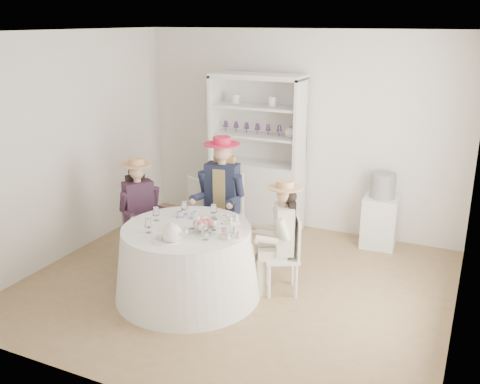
% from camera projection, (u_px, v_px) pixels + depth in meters
% --- Properties ---
extents(ground, '(4.50, 4.50, 0.00)m').
position_uv_depth(ground, '(236.00, 284.00, 5.95)').
color(ground, olive).
rests_on(ground, ground).
extents(ceiling, '(4.50, 4.50, 0.00)m').
position_uv_depth(ceiling, '(236.00, 31.00, 5.12)').
color(ceiling, white).
rests_on(ceiling, wall_back).
extents(wall_back, '(4.50, 0.00, 4.50)m').
position_uv_depth(wall_back, '(299.00, 132.00, 7.26)').
color(wall_back, white).
rests_on(wall_back, ground).
extents(wall_front, '(4.50, 0.00, 4.50)m').
position_uv_depth(wall_front, '(116.00, 234.00, 3.81)').
color(wall_front, white).
rests_on(wall_front, ground).
extents(wall_left, '(0.00, 4.50, 4.50)m').
position_uv_depth(wall_left, '(68.00, 146.00, 6.44)').
color(wall_left, white).
rests_on(wall_left, ground).
extents(wall_right, '(0.00, 4.50, 4.50)m').
position_uv_depth(wall_right, '(470.00, 196.00, 4.63)').
color(wall_right, white).
rests_on(wall_right, ground).
extents(tea_table, '(1.54, 1.54, 0.77)m').
position_uv_depth(tea_table, '(187.00, 262.00, 5.62)').
color(tea_table, white).
rests_on(tea_table, ground).
extents(hutch, '(1.46, 0.98, 2.13)m').
position_uv_depth(hutch, '(257.00, 175.00, 7.39)').
color(hutch, silver).
rests_on(hutch, ground).
extents(side_table, '(0.45, 0.45, 0.66)m').
position_uv_depth(side_table, '(380.00, 222.00, 6.87)').
color(side_table, silver).
rests_on(side_table, ground).
extents(hatbox, '(0.41, 0.41, 0.32)m').
position_uv_depth(hatbox, '(383.00, 185.00, 6.72)').
color(hatbox, black).
rests_on(hatbox, side_table).
extents(guest_left, '(0.56, 0.52, 1.30)m').
position_uv_depth(guest_left, '(140.00, 206.00, 6.25)').
color(guest_left, silver).
rests_on(guest_left, ground).
extents(guest_mid, '(0.56, 0.58, 1.51)m').
position_uv_depth(guest_mid, '(222.00, 191.00, 6.36)').
color(guest_mid, silver).
rests_on(guest_mid, ground).
extents(guest_right, '(0.53, 0.48, 1.25)m').
position_uv_depth(guest_right, '(282.00, 231.00, 5.58)').
color(guest_right, silver).
rests_on(guest_right, ground).
extents(spare_chair, '(0.50, 0.50, 0.90)m').
position_uv_depth(spare_chair, '(203.00, 209.00, 6.89)').
color(spare_chair, silver).
rests_on(spare_chair, ground).
extents(teacup_a, '(0.08, 0.08, 0.06)m').
position_uv_depth(teacup_a, '(180.00, 215.00, 5.76)').
color(teacup_a, white).
rests_on(teacup_a, tea_table).
extents(teacup_b, '(0.08, 0.08, 0.07)m').
position_uv_depth(teacup_b, '(194.00, 215.00, 5.74)').
color(teacup_b, white).
rests_on(teacup_b, tea_table).
extents(teacup_c, '(0.12, 0.12, 0.07)m').
position_uv_depth(teacup_c, '(214.00, 223.00, 5.52)').
color(teacup_c, white).
rests_on(teacup_c, tea_table).
extents(flower_bowl, '(0.29, 0.29, 0.06)m').
position_uv_depth(flower_bowl, '(206.00, 228.00, 5.40)').
color(flower_bowl, white).
rests_on(flower_bowl, tea_table).
extents(flower_arrangement, '(0.20, 0.20, 0.07)m').
position_uv_depth(flower_arrangement, '(203.00, 224.00, 5.34)').
color(flower_arrangement, '#CE6771').
rests_on(flower_arrangement, tea_table).
extents(table_teapot, '(0.27, 0.20, 0.21)m').
position_uv_depth(table_teapot, '(172.00, 233.00, 5.13)').
color(table_teapot, white).
rests_on(table_teapot, tea_table).
extents(sandwich_plate, '(0.28, 0.28, 0.06)m').
position_uv_depth(sandwich_plate, '(166.00, 239.00, 5.18)').
color(sandwich_plate, white).
rests_on(sandwich_plate, tea_table).
extents(cupcake_stand, '(0.24, 0.24, 0.22)m').
position_uv_depth(cupcake_stand, '(231.00, 229.00, 5.23)').
color(cupcake_stand, white).
rests_on(cupcake_stand, tea_table).
extents(stemware_set, '(0.84, 0.84, 0.15)m').
position_uv_depth(stemware_set, '(186.00, 221.00, 5.48)').
color(stemware_set, white).
rests_on(stemware_set, tea_table).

